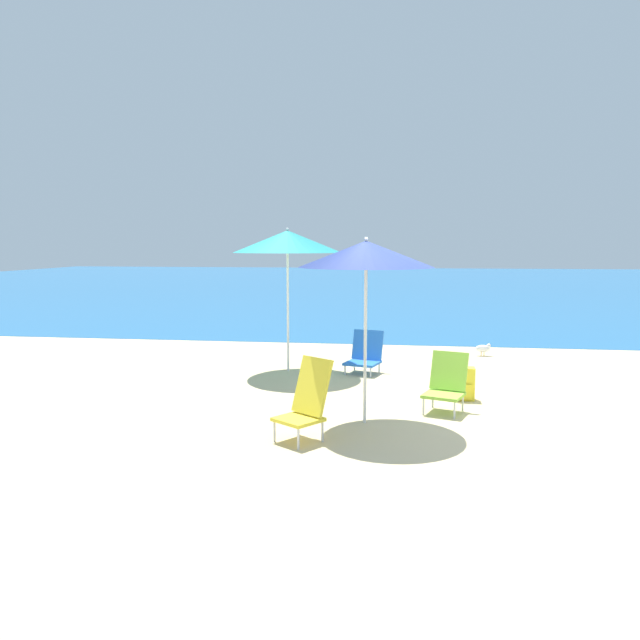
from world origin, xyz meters
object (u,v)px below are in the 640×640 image
(beach_umbrella_teal, at_px, (287,242))
(beach_umbrella_navy, at_px, (366,254))
(backpack_yellow, at_px, (464,384))
(beach_chair_yellow, at_px, (306,400))
(beach_chair_blue, at_px, (365,354))
(beach_chair_lime, at_px, (446,383))
(seagull, at_px, (483,348))

(beach_umbrella_teal, bearing_deg, beach_umbrella_navy, -62.55)
(beach_umbrella_teal, xyz_separation_m, beach_umbrella_navy, (1.41, -2.72, -0.15))
(beach_umbrella_navy, bearing_deg, backpack_yellow, 45.68)
(backpack_yellow, bearing_deg, beach_chair_yellow, -132.46)
(beach_umbrella_teal, distance_m, beach_chair_blue, 2.14)
(beach_umbrella_teal, xyz_separation_m, beach_chair_lime, (2.35, -2.08, -1.71))
(beach_chair_lime, bearing_deg, beach_chair_yellow, -119.28)
(beach_chair_blue, distance_m, beach_chair_yellow, 3.50)
(beach_chair_blue, height_order, beach_chair_yellow, beach_chair_yellow)
(beach_chair_yellow, bearing_deg, beach_chair_lime, 78.11)
(beach_umbrella_teal, xyz_separation_m, seagull, (3.24, 1.84, -1.91))
(beach_chair_lime, xyz_separation_m, seagull, (0.89, 3.92, -0.21))
(beach_chair_yellow, xyz_separation_m, seagull, (2.39, 5.25, -0.28))
(beach_umbrella_navy, xyz_separation_m, backpack_yellow, (1.20, 1.23, -1.70))
(beach_umbrella_teal, relative_size, beach_chair_blue, 3.35)
(beach_chair_yellow, distance_m, seagull, 5.77)
(beach_umbrella_navy, bearing_deg, beach_chair_yellow, -128.86)
(beach_umbrella_teal, relative_size, beach_umbrella_navy, 1.08)
(beach_umbrella_navy, xyz_separation_m, beach_chair_blue, (-0.19, 2.79, -1.61))
(beach_chair_lime, bearing_deg, beach_umbrella_teal, 157.72)
(backpack_yellow, bearing_deg, beach_umbrella_teal, 150.35)
(beach_umbrella_navy, relative_size, beach_chair_yellow, 2.48)
(seagull, bearing_deg, beach_umbrella_teal, -150.43)
(beach_umbrella_navy, xyz_separation_m, seagull, (1.83, 4.56, -1.77))
(beach_chair_lime, distance_m, backpack_yellow, 0.66)
(beach_umbrella_teal, xyz_separation_m, backpack_yellow, (2.61, -1.49, -1.84))
(beach_chair_yellow, xyz_separation_m, beach_chair_lime, (1.50, 1.33, -0.07))
(beach_umbrella_teal, distance_m, beach_chair_yellow, 3.88)
(beach_chair_blue, xyz_separation_m, beach_chair_yellow, (-0.36, -3.48, 0.12))
(beach_chair_yellow, relative_size, seagull, 3.14)
(beach_umbrella_teal, relative_size, beach_chair_lime, 3.20)
(beach_chair_yellow, distance_m, backpack_yellow, 2.61)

